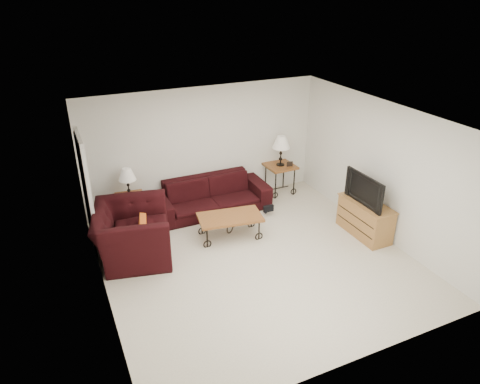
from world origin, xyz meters
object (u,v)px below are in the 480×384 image
at_px(side_table_left, 131,210).
at_px(backpack, 266,204).
at_px(tv_stand, 365,219).
at_px(lamp_right, 281,151).
at_px(lamp_left, 128,183).
at_px(sofa, 211,196).
at_px(television, 368,189).
at_px(armchair, 133,233).
at_px(coffee_table, 230,226).
at_px(side_table_right, 280,179).

bearing_deg(side_table_left, backpack, -16.59).
bearing_deg(tv_stand, backpack, 131.55).
distance_m(lamp_right, tv_stand, 2.42).
bearing_deg(backpack, lamp_left, 150.07).
bearing_deg(sofa, lamp_right, 5.99).
distance_m(side_table_left, lamp_right, 3.41).
bearing_deg(television, sofa, -132.50).
bearing_deg(armchair, television, -92.09).
xyz_separation_m(lamp_left, tv_stand, (3.90, -2.25, -0.54)).
bearing_deg(coffee_table, sofa, 87.09).
xyz_separation_m(side_table_left, lamp_right, (3.33, -0.00, 0.72)).
bearing_deg(side_table_left, lamp_left, 0.00).
xyz_separation_m(tv_stand, backpack, (-1.31, 1.48, -0.12)).
distance_m(lamp_left, lamp_right, 3.34).
distance_m(sofa, lamp_right, 1.85).
bearing_deg(sofa, armchair, -151.38).
xyz_separation_m(sofa, backpack, (0.97, -0.59, -0.14)).
height_order(side_table_right, television, television).
bearing_deg(television, side_table_right, -166.37).
relative_size(side_table_right, television, 0.68).
xyz_separation_m(side_table_left, tv_stand, (3.90, -2.25, 0.04)).
distance_m(armchair, television, 4.25).
height_order(tv_stand, television, television).
xyz_separation_m(sofa, lamp_right, (1.71, 0.18, 0.66)).
xyz_separation_m(sofa, side_table_left, (-1.62, 0.18, -0.06)).
height_order(side_table_left, backpack, side_table_left).
bearing_deg(tv_stand, lamp_left, 150.00).
bearing_deg(lamp_right, side_table_left, 180.00).
distance_m(armchair, backpack, 2.83).
bearing_deg(lamp_right, lamp_left, 180.00).
xyz_separation_m(coffee_table, television, (2.32, -0.96, 0.73)).
height_order(sofa, lamp_left, lamp_left).
bearing_deg(side_table_right, side_table_left, 180.00).
relative_size(armchair, television, 1.42).
bearing_deg(television, armchair, -104.76).
bearing_deg(backpack, side_table_right, 32.58).
relative_size(side_table_left, lamp_left, 1.00).
height_order(lamp_left, armchair, lamp_left).
distance_m(lamp_left, tv_stand, 4.54).
height_order(lamp_left, backpack, lamp_left).
bearing_deg(backpack, sofa, 135.26).
distance_m(sofa, side_table_left, 1.63).
height_order(side_table_left, side_table_right, side_table_right).
relative_size(lamp_right, television, 0.68).
distance_m(lamp_right, backpack, 1.33).
relative_size(side_table_right, armchair, 0.48).
xyz_separation_m(lamp_right, television, (0.55, -2.25, -0.06)).
relative_size(side_table_right, lamp_left, 1.15).
distance_m(sofa, backpack, 1.14).
xyz_separation_m(side_table_right, coffee_table, (-1.77, -1.29, -0.12)).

